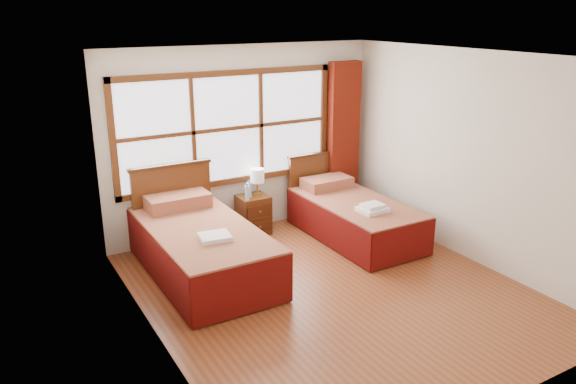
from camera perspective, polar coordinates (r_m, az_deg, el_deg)
floor at (r=6.47m, az=4.58°, el=-9.99°), size 4.50×4.50×0.00m
ceiling at (r=5.73m, az=5.25°, el=13.61°), size 4.50×4.50×0.00m
wall_back at (r=7.86m, az=-4.54°, el=5.25°), size 4.00×0.00×4.00m
wall_left at (r=5.15m, az=-13.73°, el=-2.22°), size 0.00×4.50×4.50m
wall_right at (r=7.27m, az=17.98°, el=3.35°), size 0.00×4.50×4.50m
window at (r=7.68m, az=-6.14°, el=6.43°), size 3.16×0.06×1.56m
curtain at (r=8.57m, az=5.62°, el=5.41°), size 0.50×0.16×2.30m
bed_left at (r=6.81m, az=-8.90°, el=-5.43°), size 1.16×2.26×1.14m
bed_right at (r=7.85m, az=6.58°, el=-2.41°), size 1.03×2.05×1.00m
nightstand at (r=7.93m, az=-3.53°, el=-2.32°), size 0.42×0.41×0.55m
towels_left at (r=6.30m, az=-7.44°, el=-4.54°), size 0.37×0.34×0.05m
towels_right at (r=7.36m, az=8.58°, el=-1.64°), size 0.36×0.31×0.10m
lamp at (r=7.82m, az=-3.15°, el=1.59°), size 0.19×0.19×0.38m
bottle_near at (r=7.66m, az=-4.18°, el=-0.06°), size 0.06×0.06×0.23m
bottle_far at (r=7.77m, az=-3.97°, el=0.26°), size 0.06×0.06×0.24m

